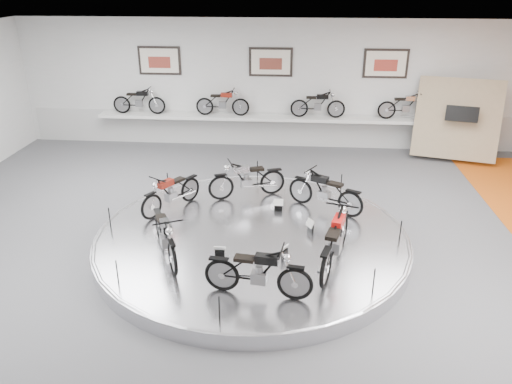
# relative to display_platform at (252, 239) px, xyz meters

# --- Properties ---
(floor) EXTENTS (16.00, 16.00, 0.00)m
(floor) POSITION_rel_display_platform_xyz_m (0.00, -0.30, -0.15)
(floor) COLOR #565658
(floor) RESTS_ON ground
(ceiling) EXTENTS (16.00, 16.00, 0.00)m
(ceiling) POSITION_rel_display_platform_xyz_m (0.00, -0.30, 3.85)
(ceiling) COLOR white
(ceiling) RESTS_ON wall_back
(wall_back) EXTENTS (16.00, 0.00, 16.00)m
(wall_back) POSITION_rel_display_platform_xyz_m (0.00, 6.70, 1.85)
(wall_back) COLOR silver
(wall_back) RESTS_ON floor
(dado_band) EXTENTS (15.68, 0.04, 1.10)m
(dado_band) POSITION_rel_display_platform_xyz_m (0.00, 6.68, 0.40)
(dado_band) COLOR #BCBCBA
(dado_band) RESTS_ON floor
(display_platform) EXTENTS (6.40, 6.40, 0.30)m
(display_platform) POSITION_rel_display_platform_xyz_m (0.00, 0.00, 0.00)
(display_platform) COLOR silver
(display_platform) RESTS_ON floor
(platform_rim) EXTENTS (6.40, 6.40, 0.10)m
(platform_rim) POSITION_rel_display_platform_xyz_m (0.00, 0.00, 0.12)
(platform_rim) COLOR #B2B2BA
(platform_rim) RESTS_ON display_platform
(shelf) EXTENTS (11.00, 0.55, 0.10)m
(shelf) POSITION_rel_display_platform_xyz_m (0.00, 6.40, 0.85)
(shelf) COLOR silver
(shelf) RESTS_ON wall_back
(poster_left) EXTENTS (1.35, 0.06, 0.88)m
(poster_left) POSITION_rel_display_platform_xyz_m (-3.50, 6.66, 2.55)
(poster_left) COLOR white
(poster_left) RESTS_ON wall_back
(poster_center) EXTENTS (1.35, 0.06, 0.88)m
(poster_center) POSITION_rel_display_platform_xyz_m (0.00, 6.66, 2.55)
(poster_center) COLOR white
(poster_center) RESTS_ON wall_back
(poster_right) EXTENTS (1.35, 0.06, 0.88)m
(poster_right) POSITION_rel_display_platform_xyz_m (3.50, 6.66, 2.55)
(poster_right) COLOR white
(poster_right) RESTS_ON wall_back
(display_panel) EXTENTS (2.56, 1.52, 2.30)m
(display_panel) POSITION_rel_display_platform_xyz_m (5.60, 5.80, 1.10)
(display_panel) COLOR tan
(display_panel) RESTS_ON floor
(shelf_bike_a) EXTENTS (1.22, 0.43, 0.73)m
(shelf_bike_a) POSITION_rel_display_platform_xyz_m (-4.20, 6.40, 1.27)
(shelf_bike_a) COLOR black
(shelf_bike_a) RESTS_ON shelf
(shelf_bike_b) EXTENTS (1.22, 0.43, 0.73)m
(shelf_bike_b) POSITION_rel_display_platform_xyz_m (-1.50, 6.40, 1.27)
(shelf_bike_b) COLOR maroon
(shelf_bike_b) RESTS_ON shelf
(shelf_bike_c) EXTENTS (1.22, 0.43, 0.73)m
(shelf_bike_c) POSITION_rel_display_platform_xyz_m (1.50, 6.40, 1.27)
(shelf_bike_c) COLOR black
(shelf_bike_c) RESTS_ON shelf
(shelf_bike_d) EXTENTS (1.22, 0.43, 0.73)m
(shelf_bike_d) POSITION_rel_display_platform_xyz_m (4.20, 6.40, 1.27)
(shelf_bike_d) COLOR #A3A3A7
(shelf_bike_d) RESTS_ON shelf
(bike_a) EXTENTS (1.63, 1.27, 0.92)m
(bike_a) POSITION_rel_display_platform_xyz_m (1.53, 1.24, 0.61)
(bike_a) COLOR black
(bike_a) RESTS_ON display_platform
(bike_b) EXTENTS (1.68, 1.07, 0.93)m
(bike_b) POSITION_rel_display_platform_xyz_m (-0.28, 1.81, 0.62)
(bike_b) COLOR #A3A3A7
(bike_b) RESTS_ON display_platform
(bike_c) EXTENTS (1.25, 1.54, 0.88)m
(bike_c) POSITION_rel_display_platform_xyz_m (-1.89, 0.97, 0.59)
(bike_c) COLOR maroon
(bike_c) RESTS_ON display_platform
(bike_d) EXTENTS (1.18, 1.67, 0.93)m
(bike_d) POSITION_rel_display_platform_xyz_m (-1.52, -1.06, 0.62)
(bike_d) COLOR black
(bike_d) RESTS_ON display_platform
(bike_e) EXTENTS (1.60, 0.74, 0.91)m
(bike_e) POSITION_rel_display_platform_xyz_m (0.29, -2.14, 0.60)
(bike_e) COLOR black
(bike_e) RESTS_ON display_platform
(bike_f) EXTENTS (1.09, 1.87, 1.04)m
(bike_f) POSITION_rel_display_platform_xyz_m (1.60, -1.11, 0.67)
(bike_f) COLOR red
(bike_f) RESTS_ON display_platform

